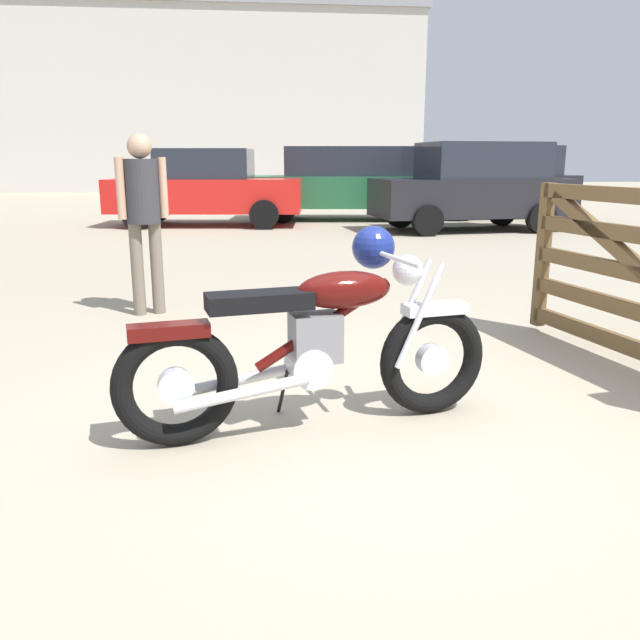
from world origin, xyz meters
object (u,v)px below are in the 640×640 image
(bystander, at_px, (143,206))
(red_hatchback_near, at_px, (350,181))
(dark_sedan_left, at_px, (498,181))
(white_estate_far, at_px, (206,188))
(silver_sedan_mid, at_px, (473,186))
(vintage_motorcycle, at_px, (320,339))

(bystander, relative_size, red_hatchback_near, 0.35)
(bystander, height_order, dark_sedan_left, dark_sedan_left)
(bystander, xyz_separation_m, white_estate_far, (-0.43, 8.65, -0.18))
(silver_sedan_mid, xyz_separation_m, red_hatchback_near, (-2.28, 2.62, 0.02))
(white_estate_far, relative_size, red_hatchback_near, 0.90)
(silver_sedan_mid, bearing_deg, red_hatchback_near, -57.88)
(vintage_motorcycle, height_order, white_estate_far, white_estate_far)
(silver_sedan_mid, bearing_deg, white_estate_far, -22.64)
(vintage_motorcycle, xyz_separation_m, bystander, (-1.48, 2.75, 0.53))
(silver_sedan_mid, distance_m, red_hatchback_near, 3.47)
(white_estate_far, height_order, dark_sedan_left, dark_sedan_left)
(white_estate_far, bearing_deg, silver_sedan_mid, 169.73)
(vintage_motorcycle, xyz_separation_m, dark_sedan_left, (5.23, 13.14, 0.43))
(dark_sedan_left, height_order, red_hatchback_near, dark_sedan_left)
(vintage_motorcycle, distance_m, silver_sedan_mid, 10.70)
(vintage_motorcycle, distance_m, dark_sedan_left, 14.15)
(vintage_motorcycle, xyz_separation_m, red_hatchback_near, (1.41, 12.65, 0.45))
(vintage_motorcycle, relative_size, bystander, 1.23)
(white_estate_far, xyz_separation_m, dark_sedan_left, (7.15, 1.74, 0.08))
(red_hatchback_near, bearing_deg, vintage_motorcycle, 87.04)
(white_estate_far, bearing_deg, vintage_motorcycle, 102.93)
(bystander, distance_m, red_hatchback_near, 10.32)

